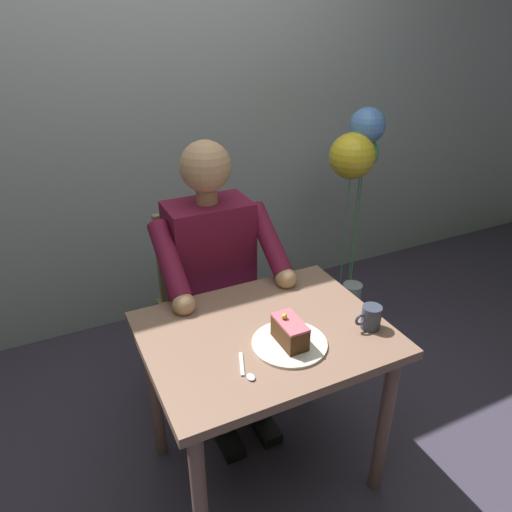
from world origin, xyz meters
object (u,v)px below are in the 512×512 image
(coffee_cup, at_px, (371,317))
(dessert_spoon, at_px, (247,371))
(seated_person, at_px, (217,281))
(chair, at_px, (205,295))
(dining_table, at_px, (265,354))
(cake_slice, at_px, (290,332))
(balloon_display, at_px, (357,165))

(coffee_cup, xyz_separation_m, dessert_spoon, (0.50, 0.02, -0.04))
(dessert_spoon, bearing_deg, seated_person, -103.35)
(coffee_cup, bearing_deg, chair, -66.41)
(chair, relative_size, seated_person, 0.71)
(dining_table, height_order, coffee_cup, coffee_cup)
(chair, relative_size, cake_slice, 6.39)
(dining_table, height_order, chair, chair)
(chair, height_order, coffee_cup, chair)
(coffee_cup, distance_m, balloon_display, 1.17)
(chair, bearing_deg, cake_slice, 92.86)
(coffee_cup, distance_m, dessert_spoon, 0.50)
(dining_table, bearing_deg, balloon_display, -140.08)
(dining_table, distance_m, chair, 0.65)
(chair, relative_size, coffee_cup, 8.59)
(dining_table, relative_size, cake_slice, 6.03)
(dining_table, distance_m, coffee_cup, 0.40)
(chair, bearing_deg, coffee_cup, 113.59)
(dining_table, bearing_deg, cake_slice, 109.31)
(balloon_display, bearing_deg, seated_person, 19.49)
(coffee_cup, xyz_separation_m, balloon_display, (-0.63, -0.96, 0.21))
(chair, bearing_deg, dining_table, 90.00)
(chair, height_order, balloon_display, balloon_display)
(dessert_spoon, relative_size, balloon_display, 0.11)
(chair, height_order, dessert_spoon, chair)
(chair, height_order, seated_person, seated_person)
(coffee_cup, relative_size, balloon_display, 0.08)
(coffee_cup, bearing_deg, seated_person, -60.89)
(coffee_cup, bearing_deg, dessert_spoon, 2.41)
(balloon_display, bearing_deg, dining_table, 39.92)
(cake_slice, distance_m, dessert_spoon, 0.20)
(seated_person, distance_m, coffee_cup, 0.71)
(cake_slice, relative_size, balloon_display, 0.11)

